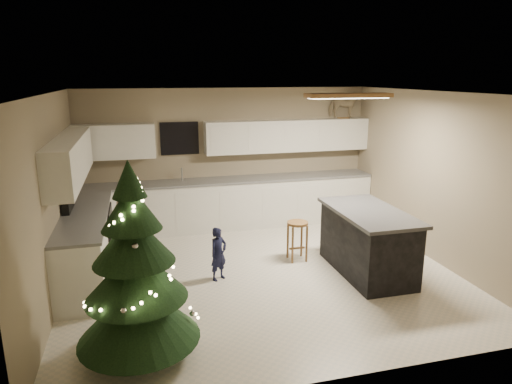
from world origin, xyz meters
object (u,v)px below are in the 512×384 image
Objects in this scene: bar_stool at (297,231)px; toddler at (218,254)px; christmas_tree at (136,279)px; island at (367,241)px; rocking_horse at (344,105)px.

bar_stool is 0.81× the size of toddler.
island is at bearing 21.19° from christmas_tree.
toddler is (-2.15, 0.31, -0.09)m from island.
island is at bearing -39.90° from bar_stool.
island is 1.08m from bar_stool.
bar_stool is at bearing 153.63° from rocking_horse.
island is at bearing 176.60° from rocking_horse.
toddler reaches higher than bar_stool.
rocking_horse is at bearing 44.09° from christmas_tree.
christmas_tree reaches higher than island.
island is 3.30m from rocking_horse.
island is 3.51m from christmas_tree.
rocking_horse reaches higher than bar_stool.
bar_stool is at bearing -14.93° from toddler.
christmas_tree is (-2.43, -1.96, 0.38)m from bar_stool.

